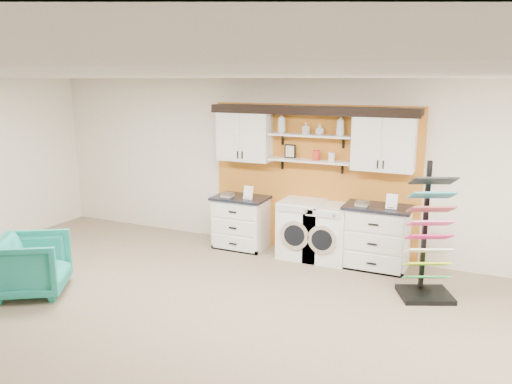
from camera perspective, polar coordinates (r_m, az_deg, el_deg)
The scene contains 22 objects.
floor at distance 5.16m, azimuth -8.60°, elevation -20.06°, with size 10.00×10.00×0.00m, color #8D755F.
ceiling at distance 4.34m, azimuth -9.85°, elevation 12.81°, with size 10.00×10.00×0.00m, color white.
wall_back at distance 8.09m, azimuth 6.59°, elevation 2.85°, with size 10.00×10.00×0.00m, color beige.
accent_panel at distance 8.10m, azimuth 6.48°, elevation 1.42°, with size 3.40×0.07×2.40m, color #BE6F20.
upper_cabinet_left at distance 8.25m, azimuth -1.31°, elevation 6.49°, with size 0.90×0.35×0.84m.
upper_cabinet_right at distance 7.56m, azimuth 14.40°, elevation 5.51°, with size 0.90×0.35×0.84m.
shelf_lower at distance 7.89m, azimuth 6.16°, elevation 3.56°, with size 1.32×0.28×0.03m, color white.
shelf_upper at distance 7.83m, azimuth 6.23°, elevation 6.45°, with size 1.32×0.28×0.03m, color white.
crown_molding at distance 7.81m, azimuth 6.33°, elevation 9.36°, with size 3.30×0.41×0.13m.
picture_frame at distance 8.03m, azimuth 3.91°, elevation 4.67°, with size 0.18×0.02×0.22m.
canister_red at distance 7.84m, azimuth 6.88°, elevation 4.19°, with size 0.11×0.11×0.16m, color red.
canister_cream at distance 7.77m, azimuth 8.63°, elevation 3.99°, with size 0.10×0.10×0.14m, color silver.
base_cabinet_left at distance 8.40m, azimuth -1.71°, elevation -3.44°, with size 0.89×0.66×0.88m.
base_cabinet_right at distance 7.71m, azimuth 13.63°, elevation -5.00°, with size 0.98×0.66×0.96m.
washer at distance 7.99m, azimuth 5.25°, elevation -4.18°, with size 0.66×0.71×0.92m.
dryer at distance 7.87m, azimuth 8.27°, elevation -4.63°, with size 0.64×0.71×0.89m.
sample_rack at distance 6.85m, azimuth 18.97°, elevation -6.95°, with size 0.81×0.75×1.77m.
armchair at distance 7.26m, azimuth -24.22°, elevation -7.63°, with size 0.84×0.86×0.79m, color #1A8A7A.
soap_bottle_a at distance 7.98m, azimuth 2.97°, elevation 7.94°, with size 0.13×0.13×0.34m, color silver.
soap_bottle_b at distance 7.84m, azimuth 5.73°, elevation 7.25°, with size 0.08×0.08×0.18m, color silver.
soap_bottle_c at distance 7.78m, azimuth 7.29°, elevation 7.11°, with size 0.13×0.13×0.17m, color silver.
soap_bottle_d at distance 7.68m, azimuth 9.64°, elevation 7.56°, with size 0.13×0.13×0.33m, color silver.
Camera 1 is at (2.43, -3.60, 2.78)m, focal length 35.00 mm.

